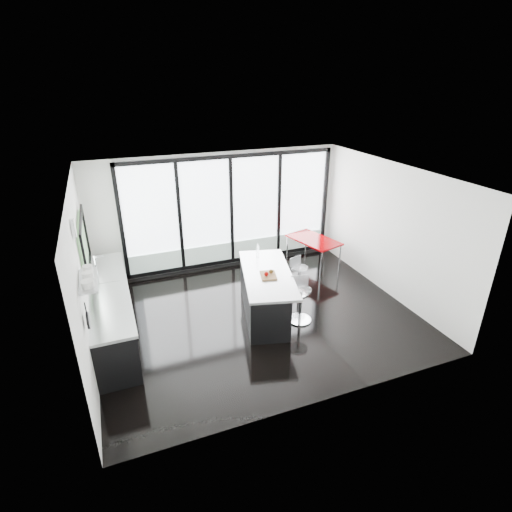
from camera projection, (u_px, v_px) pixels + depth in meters
name	position (u px, v px, depth m)	size (l,w,h in m)	color
floor	(257.00, 315.00, 7.98)	(6.00, 5.00, 0.00)	black
ceiling	(257.00, 176.00, 6.82)	(6.00, 5.00, 0.00)	white
wall_back	(230.00, 216.00, 9.63)	(6.00, 0.09, 2.80)	silver
wall_front	(326.00, 322.00, 5.28)	(6.00, 0.00, 2.80)	silver
wall_left	(83.00, 262.00, 6.58)	(0.26, 5.00, 2.80)	silver
wall_right	(389.00, 230.00, 8.39)	(0.00, 5.00, 2.80)	silver
counter_cabinets	(112.00, 311.00, 7.24)	(0.69, 3.24, 1.36)	black
island	(263.00, 292.00, 7.89)	(1.43, 2.34, 1.16)	black
bar_stool_near	(300.00, 305.00, 7.65)	(0.44, 0.44, 0.71)	silver
bar_stool_far	(299.00, 281.00, 8.60)	(0.41, 0.41, 0.65)	silver
red_table	(313.00, 252.00, 9.94)	(0.75, 1.31, 0.70)	#7C0003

